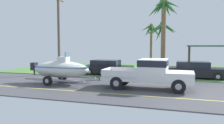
# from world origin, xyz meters

# --- Properties ---
(ground) EXTENTS (36.00, 22.00, 0.11)m
(ground) POSITION_xyz_m (0.00, 8.38, -0.01)
(ground) COLOR #424247
(pickup_truck_towing) EXTENTS (5.72, 2.07, 1.85)m
(pickup_truck_towing) POSITION_xyz_m (-1.27, 0.27, 1.03)
(pickup_truck_towing) COLOR silver
(pickup_truck_towing) RESTS_ON ground
(boat_on_trailer) EXTENTS (5.57, 2.16, 2.22)m
(boat_on_trailer) POSITION_xyz_m (-7.73, 0.27, 1.03)
(boat_on_trailer) COLOR gray
(boat_on_trailer) RESTS_ON ground
(parked_sedan_near) EXTENTS (4.56, 1.88, 1.38)m
(parked_sedan_near) POSITION_xyz_m (1.40, 5.83, 0.67)
(parked_sedan_near) COLOR black
(parked_sedan_near) RESTS_ON ground
(parked_sedan_far) EXTENTS (4.38, 1.81, 1.38)m
(parked_sedan_far) POSITION_xyz_m (-6.11, 5.67, 0.67)
(parked_sedan_far) COLOR black
(parked_sedan_far) RESTS_ON ground
(carport_awning) EXTENTS (6.79, 5.93, 2.71)m
(carport_awning) POSITION_xyz_m (4.20, 13.68, 2.60)
(carport_awning) COLOR #4C4238
(carport_awning) RESTS_ON ground
(palm_tree_near_right) EXTENTS (3.06, 3.18, 6.97)m
(palm_tree_near_right) POSITION_xyz_m (-1.27, 7.00, 5.26)
(palm_tree_near_right) COLOR brown
(palm_tree_near_right) RESTS_ON ground
(palm_tree_mid) EXTENTS (3.40, 3.38, 5.15)m
(palm_tree_mid) POSITION_xyz_m (-1.63, 9.35, 3.89)
(palm_tree_mid) COLOR brown
(palm_tree_mid) RESTS_ON ground
(palm_tree_far_left) EXTENTS (2.67, 2.57, 5.39)m
(palm_tree_far_left) POSITION_xyz_m (-3.30, 13.93, 4.04)
(palm_tree_far_left) COLOR brown
(palm_tree_far_left) RESTS_ON ground
(utility_pole) EXTENTS (0.24, 1.80, 7.46)m
(utility_pole) POSITION_xyz_m (-10.53, 4.69, 3.88)
(utility_pole) COLOR brown
(utility_pole) RESTS_ON ground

